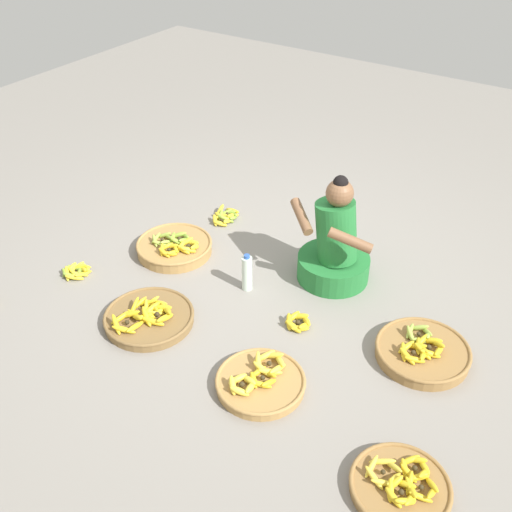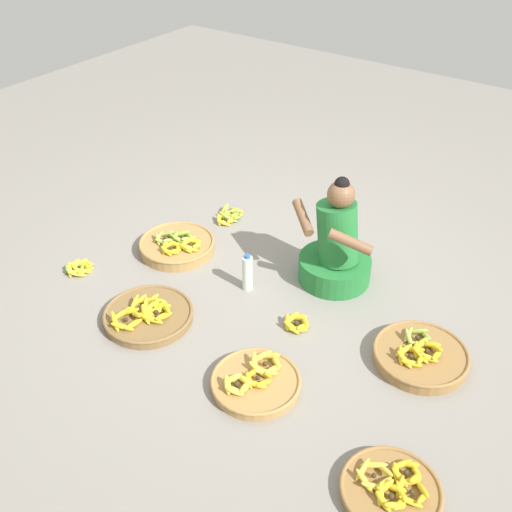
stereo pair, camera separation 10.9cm
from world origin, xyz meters
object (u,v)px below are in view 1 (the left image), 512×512
Objects in this scene: banana_basket_near_bicycle at (422,351)px; loose_bananas_front_right at (76,271)px; water_bottle at (247,273)px; banana_basket_front_center at (149,317)px; vendor_woman_front at (335,247)px; loose_bananas_back_center at (226,216)px; banana_basket_near_vendor at (401,486)px; banana_basket_back_right at (175,247)px; banana_basket_mid_right at (260,381)px; loose_bananas_mid_left at (298,322)px.

banana_basket_near_bicycle reaches higher than loose_bananas_front_right.
banana_basket_front_center is at bearing -117.10° from water_bottle.
vendor_woman_front is 1.90m from loose_bananas_front_right.
vendor_woman_front is 2.77× the size of loose_bananas_back_center.
loose_bananas_back_center is 1.32m from loose_bananas_front_right.
water_bottle reaches higher than banana_basket_near_vendor.
banana_basket_near_vendor is at bearing -74.96° from banana_basket_near_bicycle.
banana_basket_front_center is at bearing -62.42° from banana_basket_back_right.
water_bottle is at bearing 149.10° from banana_basket_near_vendor.
water_bottle is (1.14, 0.56, 0.11)m from loose_bananas_front_right.
banana_basket_mid_right is at bearing -51.02° from water_bottle.
banana_basket_back_right is 0.61m from loose_bananas_back_center.
banana_basket_back_right reaches higher than loose_bananas_back_center.
vendor_woman_front reaches higher than banana_basket_mid_right.
banana_basket_front_center is 2.96× the size of loose_bananas_mid_left.
banana_basket_near_bicycle reaches higher than loose_bananas_mid_left.
banana_basket_near_bicycle is 2.49× the size of loose_bananas_front_right.
banana_basket_front_center is 2.07× the size of water_bottle.
water_bottle is (0.72, -0.06, 0.08)m from banana_basket_back_right.
loose_bananas_mid_left is at bearing -34.79° from loose_bananas_back_center.
banana_basket_back_right reaches higher than banana_basket_front_center.
banana_basket_near_bicycle is at bearing 47.12° from banana_basket_mid_right.
banana_basket_near_bicycle is 2.08m from loose_bananas_back_center.
loose_bananas_back_center is at bearing 168.83° from vendor_woman_front.
vendor_woman_front is 0.98m from banana_basket_near_bicycle.
banana_basket_near_bicycle is at bearing 22.86° from banana_basket_front_center.
banana_basket_near_vendor is at bearing -30.90° from water_bottle.
loose_bananas_back_center is (-2.23, 1.60, -0.01)m from banana_basket_near_vendor.
banana_basket_mid_right is at bearing -82.88° from vendor_woman_front.
loose_bananas_front_right is at bearing 172.65° from banana_basket_front_center.
banana_basket_front_center is (0.38, -0.72, -0.01)m from banana_basket_back_right.
banana_basket_front_center is 2.55× the size of loose_bananas_front_right.
banana_basket_near_bicycle is 0.81m from loose_bananas_mid_left.
banana_basket_near_vendor is at bearing -51.27° from vendor_woman_front.
banana_basket_near_vendor reaches higher than loose_bananas_back_center.
banana_basket_back_right reaches higher than loose_bananas_mid_left.
banana_basket_front_center reaches higher than banana_basket_mid_right.
loose_bananas_mid_left is 0.70× the size of water_bottle.
banana_basket_mid_right reaches higher than loose_bananas_back_center.
banana_basket_back_right reaches higher than banana_basket_near_bicycle.
loose_bananas_back_center is (0.04, 0.61, -0.03)m from banana_basket_back_right.
banana_basket_near_bicycle reaches higher than loose_bananas_back_center.
loose_bananas_front_right is at bearing -153.94° from water_bottle.
banana_basket_front_center is at bearing -157.14° from banana_basket_near_bicycle.
loose_bananas_front_right is 0.81× the size of water_bottle.
loose_bananas_back_center reaches higher than loose_bananas_mid_left.
banana_basket_near_vendor is 1.81m from water_bottle.
banana_basket_near_bicycle is 2.02× the size of water_bottle.
vendor_woman_front is at bearing 97.12° from banana_basket_mid_right.
loose_bananas_front_right is at bearing 174.33° from banana_basket_mid_right.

